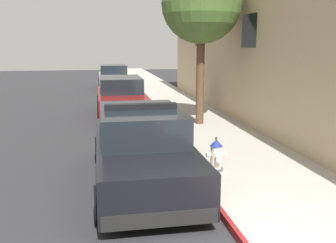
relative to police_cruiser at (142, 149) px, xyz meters
The scene contains 8 objects.
ground_plane 7.61m from the police_cruiser, 116.23° to the left, with size 31.75×60.00×0.20m, color #2B2B2D.
sidewalk_pavement 7.32m from the police_cruiser, 68.59° to the left, with size 2.97×60.00×0.13m, color #ADA89E.
curb_painted_edge 6.91m from the police_cruiser, 80.51° to the left, with size 0.08×60.00×0.13m, color maroon.
police_cruiser is the anchor object (origin of this frame).
parked_car_silver_ahead 7.95m from the police_cruiser, 89.58° to the left, with size 1.94×4.84×1.56m.
parked_car_dark_far 17.62m from the police_cruiser, 89.47° to the left, with size 1.94×4.84×1.56m.
fire_hydrant 1.67m from the police_cruiser, ahead, with size 0.44×0.40×0.76m.
street_tree 6.74m from the police_cruiser, 63.02° to the left, with size 2.68×2.68×5.42m.
Camera 1 is at (-2.01, -4.43, 2.87)m, focal length 40.95 mm.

